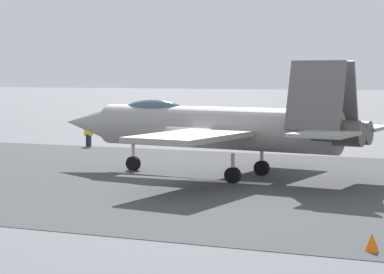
# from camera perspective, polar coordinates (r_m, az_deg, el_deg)

# --- Properties ---
(ground_plane) EXTENTS (400.00, 400.00, 0.00)m
(ground_plane) POSITION_cam_1_polar(r_m,az_deg,el_deg) (37.60, -0.65, -3.14)
(ground_plane) COLOR slate
(runway_strip) EXTENTS (240.00, 26.00, 0.02)m
(runway_strip) POSITION_cam_1_polar(r_m,az_deg,el_deg) (37.59, -0.63, -3.13)
(runway_strip) COLOR #404244
(runway_strip) RESTS_ON ground
(fighter_jet) EXTENTS (17.52, 14.66, 5.71)m
(fighter_jet) POSITION_cam_1_polar(r_m,az_deg,el_deg) (38.42, 1.49, 0.78)
(fighter_jet) COLOR #969693
(fighter_jet) RESTS_ON ground
(crew_person) EXTENTS (0.70, 0.36, 1.59)m
(crew_person) POSITION_cam_1_polar(r_m,az_deg,el_deg) (54.85, -7.60, 0.13)
(crew_person) COLOR #1E2338
(crew_person) RESTS_ON ground
(marker_cone_near) EXTENTS (0.44, 0.44, 0.55)m
(marker_cone_near) POSITION_cam_1_polar(r_m,az_deg,el_deg) (23.13, 13.06, -7.55)
(marker_cone_near) COLOR orange
(marker_cone_near) RESTS_ON ground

